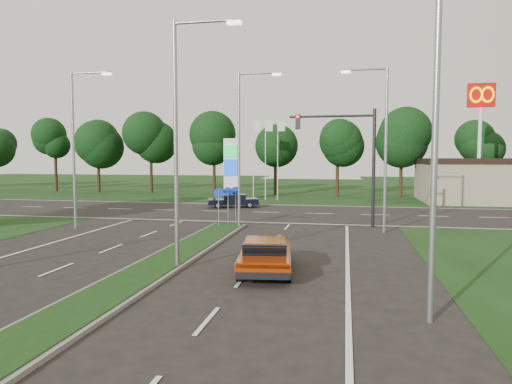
# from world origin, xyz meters

# --- Properties ---
(ground) EXTENTS (160.00, 160.00, 0.00)m
(ground) POSITION_xyz_m (0.00, 0.00, 0.00)
(ground) COLOR black
(ground) RESTS_ON ground
(verge_far) EXTENTS (160.00, 50.00, 0.02)m
(verge_far) POSITION_xyz_m (0.00, 55.00, 0.00)
(verge_far) COLOR black
(verge_far) RESTS_ON ground
(cross_road) EXTENTS (160.00, 12.00, 0.02)m
(cross_road) POSITION_xyz_m (0.00, 24.00, 0.00)
(cross_road) COLOR black
(cross_road) RESTS_ON ground
(median_kerb) EXTENTS (2.00, 26.00, 0.12)m
(median_kerb) POSITION_xyz_m (0.00, 4.00, 0.06)
(median_kerb) COLOR slate
(median_kerb) RESTS_ON ground
(commercial_building) EXTENTS (16.00, 9.00, 4.00)m
(commercial_building) POSITION_xyz_m (22.00, 36.00, 2.00)
(commercial_building) COLOR gray
(commercial_building) RESTS_ON ground
(streetlight_median_near) EXTENTS (2.53, 0.22, 9.00)m
(streetlight_median_near) POSITION_xyz_m (1.00, 6.00, 5.08)
(streetlight_median_near) COLOR gray
(streetlight_median_near) RESTS_ON ground
(streetlight_median_far) EXTENTS (2.53, 0.22, 9.00)m
(streetlight_median_far) POSITION_xyz_m (1.00, 16.00, 5.08)
(streetlight_median_far) COLOR gray
(streetlight_median_far) RESTS_ON ground
(streetlight_left_far) EXTENTS (2.53, 0.22, 9.00)m
(streetlight_left_far) POSITION_xyz_m (-8.30, 14.00, 5.08)
(streetlight_left_far) COLOR gray
(streetlight_left_far) RESTS_ON ground
(streetlight_right_far) EXTENTS (2.53, 0.22, 9.00)m
(streetlight_right_far) POSITION_xyz_m (8.80, 16.00, 5.08)
(streetlight_right_far) COLOR gray
(streetlight_right_far) RESTS_ON ground
(streetlight_right_near) EXTENTS (2.53, 0.22, 9.00)m
(streetlight_right_near) POSITION_xyz_m (8.80, 2.00, 5.08)
(streetlight_right_near) COLOR gray
(streetlight_right_near) RESTS_ON ground
(traffic_signal) EXTENTS (5.10, 0.42, 7.00)m
(traffic_signal) POSITION_xyz_m (7.19, 18.00, 4.65)
(traffic_signal) COLOR black
(traffic_signal) RESTS_ON ground
(median_signs) EXTENTS (1.16, 1.76, 2.38)m
(median_signs) POSITION_xyz_m (0.00, 16.40, 1.71)
(median_signs) COLOR gray
(median_signs) RESTS_ON ground
(gas_pylon) EXTENTS (5.80, 1.26, 8.00)m
(gas_pylon) POSITION_xyz_m (-3.79, 33.05, 3.20)
(gas_pylon) COLOR silver
(gas_pylon) RESTS_ON ground
(mcdonalds_sign) EXTENTS (2.20, 0.47, 10.40)m
(mcdonalds_sign) POSITION_xyz_m (18.00, 31.97, 7.99)
(mcdonalds_sign) COLOR silver
(mcdonalds_sign) RESTS_ON ground
(treeline_far) EXTENTS (6.00, 6.00, 9.90)m
(treeline_far) POSITION_xyz_m (0.10, 39.93, 6.83)
(treeline_far) COLOR black
(treeline_far) RESTS_ON ground
(red_sedan) EXTENTS (2.32, 4.53, 1.19)m
(red_sedan) POSITION_xyz_m (4.09, 6.21, 0.64)
(red_sedan) COLOR #992B08
(red_sedan) RESTS_ON ground
(navy_sedan) EXTENTS (4.38, 2.84, 1.12)m
(navy_sedan) POSITION_xyz_m (-2.23, 26.79, 0.60)
(navy_sedan) COLOR black
(navy_sedan) RESTS_ON ground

